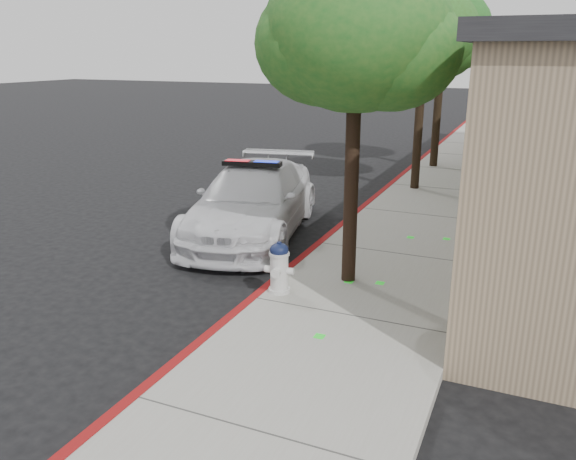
# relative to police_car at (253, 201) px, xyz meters

# --- Properties ---
(ground) EXTENTS (120.00, 120.00, 0.00)m
(ground) POSITION_rel_police_car_xyz_m (1.65, -3.38, -0.77)
(ground) COLOR black
(ground) RESTS_ON ground
(sidewalk) EXTENTS (3.20, 60.00, 0.15)m
(sidewalk) POSITION_rel_police_car_xyz_m (3.25, -0.38, -0.70)
(sidewalk) COLOR gray
(sidewalk) RESTS_ON ground
(red_curb) EXTENTS (0.14, 60.00, 0.16)m
(red_curb) POSITION_rel_police_car_xyz_m (1.71, -0.38, -0.69)
(red_curb) COLOR maroon
(red_curb) RESTS_ON ground
(police_car) EXTENTS (3.15, 5.62, 1.66)m
(police_car) POSITION_rel_police_car_xyz_m (0.00, 0.00, 0.00)
(police_car) COLOR silver
(police_car) RESTS_ON ground
(fire_hydrant) EXTENTS (0.49, 0.43, 0.86)m
(fire_hydrant) POSITION_rel_police_car_xyz_m (2.00, -3.01, -0.19)
(fire_hydrant) COLOR silver
(fire_hydrant) RESTS_ON sidewalk
(street_tree_near) EXTENTS (3.16, 2.88, 5.27)m
(street_tree_near) POSITION_rel_police_car_xyz_m (2.88, -2.07, 3.31)
(street_tree_near) COLOR black
(street_tree_near) RESTS_ON sidewalk
(street_tree_mid) EXTENTS (2.87, 2.93, 5.44)m
(street_tree_mid) POSITION_rel_police_car_xyz_m (2.48, 5.39, 3.48)
(street_tree_mid) COLOR black
(street_tree_mid) RESTS_ON sidewalk
(street_tree_far) EXTENTS (3.08, 3.10, 5.71)m
(street_tree_far) POSITION_rel_police_car_xyz_m (2.41, 8.96, 3.67)
(street_tree_far) COLOR black
(street_tree_far) RESTS_ON sidewalk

